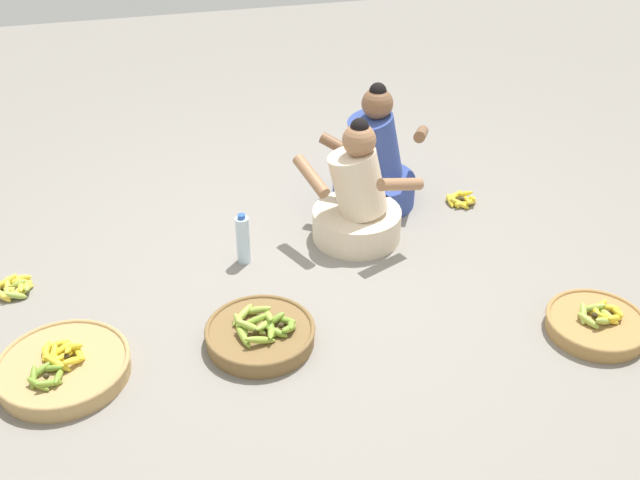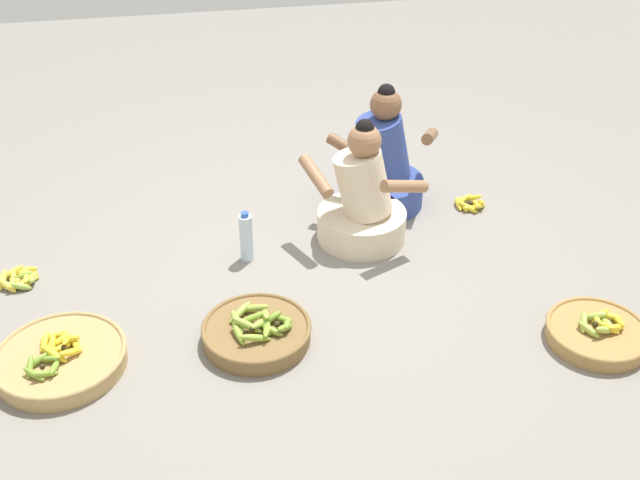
{
  "view_description": "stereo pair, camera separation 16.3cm",
  "coord_description": "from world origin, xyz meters",
  "px_view_note": "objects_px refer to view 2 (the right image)",
  "views": [
    {
      "loc": [
        -0.79,
        -3.35,
        2.48
      ],
      "look_at": [
        0.0,
        -0.2,
        0.35
      ],
      "focal_mm": 42.97,
      "sensor_mm": 36.0,
      "label": 1
    },
    {
      "loc": [
        -0.63,
        -3.38,
        2.48
      ],
      "look_at": [
        0.0,
        -0.2,
        0.35
      ],
      "focal_mm": 42.97,
      "sensor_mm": 36.0,
      "label": 2
    }
  ],
  "objects_px": {
    "vendor_woman_front": "(362,203)",
    "water_bottle": "(246,237)",
    "banana_basket_mid_left": "(597,332)",
    "banana_basket_near_vendor": "(257,331)",
    "loose_bananas_mid_right": "(20,278)",
    "loose_bananas_near_bicycle": "(470,203)",
    "vendor_woman_behind": "(383,168)",
    "banana_basket_front_center": "(60,358)"
  },
  "relations": [
    {
      "from": "vendor_woman_front",
      "to": "water_bottle",
      "type": "height_order",
      "value": "vendor_woman_front"
    },
    {
      "from": "vendor_woman_front",
      "to": "banana_basket_mid_left",
      "type": "relative_size",
      "value": 1.53
    },
    {
      "from": "banana_basket_near_vendor",
      "to": "loose_bananas_mid_right",
      "type": "xyz_separation_m",
      "value": [
        -1.2,
        0.73,
        -0.03
      ]
    },
    {
      "from": "banana_basket_mid_left",
      "to": "loose_bananas_near_bicycle",
      "type": "xyz_separation_m",
      "value": [
        -0.15,
        1.34,
        -0.02
      ]
    },
    {
      "from": "loose_bananas_mid_right",
      "to": "vendor_woman_behind",
      "type": "bearing_deg",
      "value": 11.49
    },
    {
      "from": "banana_basket_front_center",
      "to": "loose_bananas_mid_right",
      "type": "xyz_separation_m",
      "value": [
        -0.28,
        0.74,
        -0.02
      ]
    },
    {
      "from": "vendor_woman_front",
      "to": "vendor_woman_behind",
      "type": "xyz_separation_m",
      "value": [
        0.22,
        0.37,
        0.02
      ]
    },
    {
      "from": "loose_bananas_near_bicycle",
      "to": "vendor_woman_behind",
      "type": "bearing_deg",
      "value": 164.34
    },
    {
      "from": "banana_basket_near_vendor",
      "to": "loose_bananas_near_bicycle",
      "type": "xyz_separation_m",
      "value": [
        1.48,
        1.01,
        -0.03
      ]
    },
    {
      "from": "banana_basket_near_vendor",
      "to": "loose_bananas_mid_right",
      "type": "relative_size",
      "value": 2.26
    },
    {
      "from": "banana_basket_mid_left",
      "to": "loose_bananas_near_bicycle",
      "type": "height_order",
      "value": "banana_basket_mid_left"
    },
    {
      "from": "banana_basket_front_center",
      "to": "water_bottle",
      "type": "xyz_separation_m",
      "value": [
        0.96,
        0.72,
        0.09
      ]
    },
    {
      "from": "vendor_woman_front",
      "to": "water_bottle",
      "type": "xyz_separation_m",
      "value": [
        -0.69,
        -0.08,
        -0.1
      ]
    },
    {
      "from": "loose_bananas_near_bicycle",
      "to": "loose_bananas_mid_right",
      "type": "distance_m",
      "value": 2.7
    },
    {
      "from": "water_bottle",
      "to": "vendor_woman_front",
      "type": "bearing_deg",
      "value": 6.96
    },
    {
      "from": "banana_basket_near_vendor",
      "to": "water_bottle",
      "type": "distance_m",
      "value": 0.72
    },
    {
      "from": "banana_basket_front_center",
      "to": "loose_bananas_near_bicycle",
      "type": "distance_m",
      "value": 2.61
    },
    {
      "from": "banana_basket_near_vendor",
      "to": "water_bottle",
      "type": "relative_size",
      "value": 1.76
    },
    {
      "from": "banana_basket_front_center",
      "to": "loose_bananas_near_bicycle",
      "type": "xyz_separation_m",
      "value": [
        2.41,
        1.02,
        -0.03
      ]
    },
    {
      "from": "vendor_woman_behind",
      "to": "loose_bananas_near_bicycle",
      "type": "relative_size",
      "value": 3.91
    },
    {
      "from": "banana_basket_near_vendor",
      "to": "vendor_woman_behind",
      "type": "bearing_deg",
      "value": 50.95
    },
    {
      "from": "banana_basket_mid_left",
      "to": "banana_basket_near_vendor",
      "type": "bearing_deg",
      "value": 168.75
    },
    {
      "from": "loose_bananas_near_bicycle",
      "to": "banana_basket_near_vendor",
      "type": "bearing_deg",
      "value": -145.6
    },
    {
      "from": "banana_basket_mid_left",
      "to": "water_bottle",
      "type": "height_order",
      "value": "water_bottle"
    },
    {
      "from": "loose_bananas_near_bicycle",
      "to": "water_bottle",
      "type": "bearing_deg",
      "value": -168.26
    },
    {
      "from": "banana_basket_front_center",
      "to": "loose_bananas_near_bicycle",
      "type": "relative_size",
      "value": 3.0
    },
    {
      "from": "loose_bananas_near_bicycle",
      "to": "water_bottle",
      "type": "xyz_separation_m",
      "value": [
        -1.44,
        -0.3,
        0.12
      ]
    },
    {
      "from": "loose_bananas_mid_right",
      "to": "water_bottle",
      "type": "height_order",
      "value": "water_bottle"
    },
    {
      "from": "banana_basket_mid_left",
      "to": "water_bottle",
      "type": "distance_m",
      "value": 1.91
    },
    {
      "from": "vendor_woman_front",
      "to": "loose_bananas_near_bicycle",
      "type": "bearing_deg",
      "value": 15.92
    },
    {
      "from": "banana_basket_front_center",
      "to": "loose_bananas_near_bicycle",
      "type": "bearing_deg",
      "value": 23.02
    },
    {
      "from": "vendor_woman_front",
      "to": "loose_bananas_mid_right",
      "type": "bearing_deg",
      "value": -177.92
    },
    {
      "from": "loose_bananas_near_bicycle",
      "to": "loose_bananas_mid_right",
      "type": "relative_size",
      "value": 0.86
    },
    {
      "from": "banana_basket_near_vendor",
      "to": "loose_bananas_mid_right",
      "type": "bearing_deg",
      "value": 148.86
    },
    {
      "from": "vendor_woman_behind",
      "to": "water_bottle",
      "type": "relative_size",
      "value": 2.61
    },
    {
      "from": "vendor_woman_behind",
      "to": "banana_basket_mid_left",
      "type": "bearing_deg",
      "value": -65.13
    },
    {
      "from": "banana_basket_mid_left",
      "to": "loose_bananas_mid_right",
      "type": "relative_size",
      "value": 2.09
    },
    {
      "from": "vendor_woman_behind",
      "to": "vendor_woman_front",
      "type": "bearing_deg",
      "value": -121.24
    },
    {
      "from": "vendor_woman_front",
      "to": "vendor_woman_behind",
      "type": "distance_m",
      "value": 0.43
    },
    {
      "from": "loose_bananas_near_bicycle",
      "to": "vendor_woman_front",
      "type": "bearing_deg",
      "value": -164.08
    },
    {
      "from": "vendor_woman_front",
      "to": "banana_basket_mid_left",
      "type": "height_order",
      "value": "vendor_woman_front"
    },
    {
      "from": "vendor_woman_behind",
      "to": "banana_basket_mid_left",
      "type": "relative_size",
      "value": 1.61
    }
  ]
}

